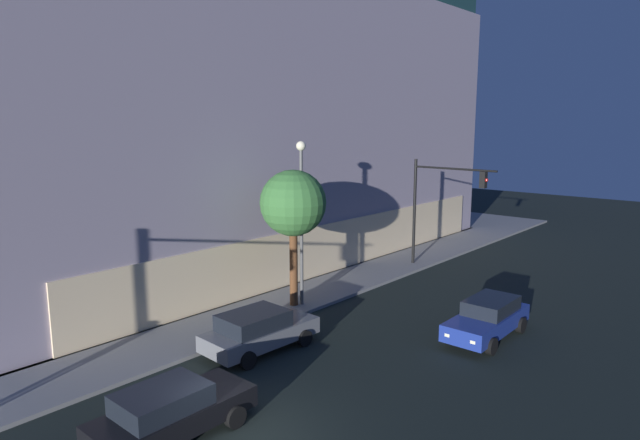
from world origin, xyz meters
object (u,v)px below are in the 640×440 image
at_px(car_grey, 259,330).
at_px(car_blue, 488,318).
at_px(street_lamp_sidewalk, 301,203).
at_px(traffic_light_far_corner, 439,196).
at_px(sidewalk_tree, 293,204).
at_px(modern_building, 207,104).
at_px(car_black, 171,411).

distance_m(car_grey, car_blue, 9.21).
height_order(street_lamp_sidewalk, car_grey, street_lamp_sidewalk).
bearing_deg(car_blue, car_grey, 139.51).
bearing_deg(street_lamp_sidewalk, traffic_light_far_corner, -8.25).
bearing_deg(street_lamp_sidewalk, sidewalk_tree, 148.68).
bearing_deg(car_grey, street_lamp_sidewalk, 24.74).
bearing_deg(traffic_light_far_corner, street_lamp_sidewalk, 171.75).
distance_m(modern_building, car_grey, 21.09).
xyz_separation_m(modern_building, car_black, (-15.84, -18.65, -9.04)).
distance_m(street_lamp_sidewalk, car_black, 12.15).
distance_m(sidewalk_tree, car_black, 11.94).
relative_size(modern_building, traffic_light_far_corner, 5.63).
xyz_separation_m(traffic_light_far_corner, car_blue, (-7.87, -6.72, -3.62)).
height_order(traffic_light_far_corner, car_black, traffic_light_far_corner).
bearing_deg(car_grey, car_black, -155.39).
height_order(traffic_light_far_corner, street_lamp_sidewalk, street_lamp_sidewalk).
height_order(modern_building, car_grey, modern_building).
bearing_deg(car_grey, traffic_light_far_corner, 2.83).
relative_size(street_lamp_sidewalk, car_grey, 1.65).
bearing_deg(traffic_light_far_corner, car_grey, -177.17).
relative_size(car_grey, car_blue, 0.99).
distance_m(traffic_light_far_corner, car_blue, 10.96).
bearing_deg(street_lamp_sidewalk, car_blue, -74.71).
distance_m(traffic_light_far_corner, sidewalk_tree, 10.58).
relative_size(traffic_light_far_corner, street_lamp_sidewalk, 0.83).
bearing_deg(car_grey, sidewalk_tree, 28.39).
height_order(street_lamp_sidewalk, car_blue, street_lamp_sidewalk).
bearing_deg(car_grey, modern_building, 57.50).
xyz_separation_m(modern_building, car_grey, (-10.24, -16.08, -9.02)).
height_order(modern_building, traffic_light_far_corner, modern_building).
bearing_deg(car_grey, car_blue, -40.49).
bearing_deg(traffic_light_far_corner, sidewalk_tree, 170.93).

